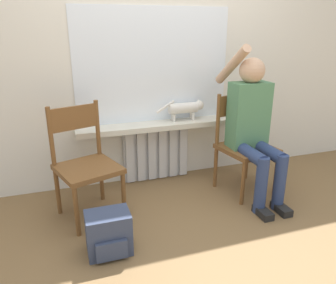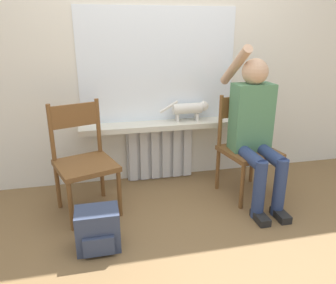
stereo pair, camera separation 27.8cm
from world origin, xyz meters
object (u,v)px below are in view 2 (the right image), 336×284
object	(u,v)px
chair_left	(83,159)
cat	(190,108)
chair_right	(247,146)
backpack	(98,229)
person	(255,125)

from	to	relation	value
chair_left	cat	world-z (taller)	chair_left
chair_right	backpack	world-z (taller)	chair_right
person	backpack	bearing A→B (deg)	-161.80
person	cat	distance (m)	0.69
backpack	chair_right	bearing A→B (deg)	22.34
chair_left	person	distance (m)	1.46
cat	backpack	bearing A→B (deg)	-133.58
cat	backpack	size ratio (longest dim) A/B	1.65
chair_right	cat	distance (m)	0.65
chair_right	backpack	size ratio (longest dim) A/B	3.05
chair_right	backpack	distance (m)	1.49
chair_right	backpack	xyz separation A→B (m)	(-1.35, -0.56, -0.31)
person	backpack	world-z (taller)	person
person	cat	world-z (taller)	person
chair_left	chair_right	xyz separation A→B (m)	(1.43, 0.00, 0.00)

